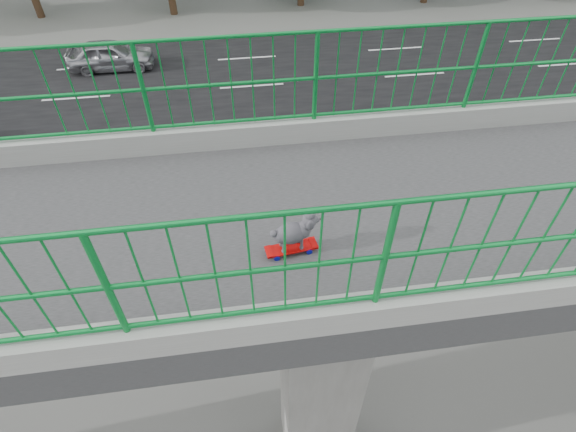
% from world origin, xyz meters
% --- Properties ---
extents(road, '(18.00, 90.00, 0.02)m').
position_xyz_m(road, '(-13.00, 0.00, 0.01)').
color(road, black).
rests_on(road, ground).
extents(footbridge, '(3.00, 24.00, 7.00)m').
position_xyz_m(footbridge, '(0.00, 0.00, 5.22)').
color(footbridge, '#2D2D2F').
rests_on(footbridge, ground).
extents(railing, '(3.00, 24.00, 1.42)m').
position_xyz_m(railing, '(0.00, 0.00, 7.21)').
color(railing, gray).
rests_on(railing, footbridge).
extents(skateboard, '(0.21, 0.53, 0.07)m').
position_xyz_m(skateboard, '(0.52, -0.57, 7.05)').
color(skateboard, red).
rests_on(skateboard, footbridge).
extents(poodle, '(0.24, 0.49, 0.41)m').
position_xyz_m(poodle, '(0.52, -0.54, 7.29)').
color(poodle, '#2A282D').
rests_on(poodle, skateboard).
extents(car_0, '(1.69, 4.20, 1.43)m').
position_xyz_m(car_0, '(-6.00, -3.30, 0.72)').
color(car_0, '#97969B').
rests_on(car_0, ground).
extents(car_1, '(1.48, 4.24, 1.40)m').
position_xyz_m(car_1, '(-9.20, 9.80, 0.70)').
color(car_1, black).
rests_on(car_1, ground).
extents(car_4, '(1.66, 4.13, 1.41)m').
position_xyz_m(car_4, '(-18.80, -6.68, 0.70)').
color(car_4, '#97969B').
rests_on(car_4, ground).
extents(car_5, '(1.43, 4.11, 1.35)m').
position_xyz_m(car_5, '(-6.00, 2.52, 0.68)').
color(car_5, '#97969B').
rests_on(car_5, ground).
extents(car_6, '(2.22, 4.80, 1.34)m').
position_xyz_m(car_6, '(-9.20, -2.12, 0.67)').
color(car_6, silver).
rests_on(car_6, ground).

